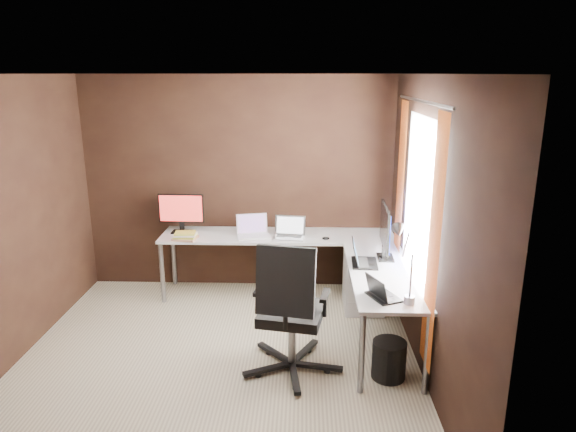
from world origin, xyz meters
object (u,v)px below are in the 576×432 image
at_px(book_stack, 185,236).
at_px(monitor_left, 181,211).
at_px(monitor_right, 385,229).
at_px(laptop_silver, 289,233).
at_px(desk_lamp, 402,253).
at_px(laptop_black_small, 381,293).
at_px(office_chair, 291,334).
at_px(laptop_white, 253,231).
at_px(wastebasket, 389,360).
at_px(drawer_pedestal, 364,283).
at_px(laptop_black_big, 361,259).

bearing_deg(book_stack, monitor_left, 109.72).
relative_size(monitor_right, laptop_silver, 1.77).
height_order(laptop_silver, desk_lamp, desk_lamp).
distance_m(laptop_black_small, office_chair, 0.85).
height_order(laptop_white, wastebasket, laptop_white).
bearing_deg(desk_lamp, drawer_pedestal, 74.95).
relative_size(laptop_silver, wastebasket, 1.11).
relative_size(book_stack, wastebasket, 0.82).
distance_m(laptop_white, laptop_black_big, 1.43).
height_order(monitor_left, laptop_silver, monitor_left).
xyz_separation_m(laptop_black_small, book_stack, (-1.95, 1.49, -0.00)).
relative_size(monitor_left, laptop_black_small, 1.53).
bearing_deg(laptop_black_small, laptop_black_big, -18.85).
xyz_separation_m(laptop_silver, book_stack, (-1.15, -0.12, -0.01)).
height_order(monitor_right, laptop_black_small, monitor_right).
bearing_deg(laptop_black_big, drawer_pedestal, -7.76).
height_order(drawer_pedestal, office_chair, office_chair).
bearing_deg(book_stack, desk_lamp, -35.95).
xyz_separation_m(laptop_silver, laptop_black_big, (0.71, -0.82, -0.00)).
height_order(drawer_pedestal, wastebasket, drawer_pedestal).
relative_size(monitor_right, wastebasket, 1.96).
height_order(drawer_pedestal, laptop_black_big, laptop_black_big).
bearing_deg(laptop_black_big, desk_lamp, -161.60).
xyz_separation_m(drawer_pedestal, monitor_left, (-2.07, 0.41, 0.68)).
distance_m(drawer_pedestal, laptop_black_big, 0.74).
distance_m(laptop_silver, laptop_black_small, 1.79).
relative_size(monitor_right, laptop_white, 1.65).
xyz_separation_m(drawer_pedestal, laptop_black_big, (-0.10, -0.55, 0.48)).
bearing_deg(drawer_pedestal, office_chair, -121.03).
height_order(laptop_black_big, desk_lamp, desk_lamp).
bearing_deg(monitor_right, book_stack, 78.24).
height_order(laptop_black_small, book_stack, laptop_black_small).
relative_size(monitor_left, desk_lamp, 0.81).
height_order(laptop_silver, laptop_black_big, same).
xyz_separation_m(laptop_black_big, desk_lamp, (0.23, -0.81, 0.35)).
relative_size(laptop_silver, book_stack, 1.35).
height_order(monitor_right, book_stack, monitor_right).
bearing_deg(laptop_black_big, laptop_black_small, -171.29).
xyz_separation_m(laptop_white, office_chair, (0.47, -1.59, -0.43)).
bearing_deg(desk_lamp, wastebasket, 128.86).
distance_m(monitor_left, laptop_black_big, 2.20).
distance_m(laptop_silver, laptop_black_big, 1.09).
xyz_separation_m(laptop_silver, laptop_black_small, (0.79, -1.60, -0.01)).
xyz_separation_m(monitor_right, laptop_white, (-1.37, 0.71, -0.25)).
bearing_deg(book_stack, wastebasket, -36.07).
bearing_deg(laptop_black_big, laptop_silver, 43.93).
bearing_deg(book_stack, laptop_silver, 5.84).
xyz_separation_m(laptop_white, wastebasket, (1.31, -1.65, -0.61)).
distance_m(drawer_pedestal, office_chair, 1.48).
bearing_deg(laptop_silver, laptop_black_big, -42.52).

